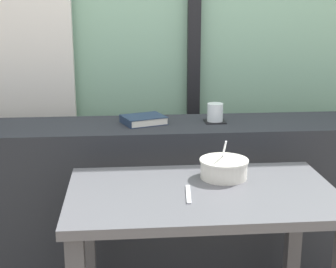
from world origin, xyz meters
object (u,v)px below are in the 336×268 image
closed_book (143,120)px  fork_utensil (188,194)px  coaster_square (215,121)px  soup_bowl (224,169)px  breakfast_table (202,222)px  juice_glass (215,113)px

closed_book → fork_utensil: bearing=-78.7°
coaster_square → fork_utensil: 0.71m
coaster_square → soup_bowl: 0.51m
coaster_square → closed_book: size_ratio=0.43×
closed_book → soup_bowl: (0.30, -0.50, -0.09)m
breakfast_table → closed_book: (-0.19, 0.63, 0.25)m
juice_glass → closed_book: juice_glass is taller
fork_utensil → coaster_square: bearing=77.7°
breakfast_table → coaster_square: 0.69m
soup_bowl → fork_utensil: 0.24m
juice_glass → fork_utensil: bearing=-107.8°
juice_glass → closed_book: bearing=179.7°
coaster_square → closed_book: (-0.35, 0.00, 0.02)m
closed_book → fork_utensil: 0.69m
breakfast_table → closed_book: 0.71m
soup_bowl → closed_book: bearing=120.6°
breakfast_table → juice_glass: size_ratio=11.51×
closed_book → breakfast_table: bearing=-73.1°
breakfast_table → juice_glass: 0.70m
juice_glass → soup_bowl: 0.51m
coaster_square → fork_utensil: bearing=-107.8°
breakfast_table → soup_bowl: (0.10, 0.13, 0.16)m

